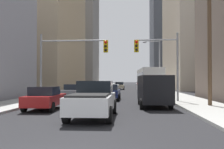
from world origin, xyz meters
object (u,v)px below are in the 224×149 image
at_px(city_bus, 149,80).
at_px(cargo_van_black, 154,89).
at_px(sedan_red, 45,98).
at_px(sedan_beige, 120,86).
at_px(traffic_signal_near_left, 71,55).
at_px(traffic_signal_near_right, 159,56).
at_px(sedan_grey, 74,92).
at_px(sedan_navy, 110,92).
at_px(sedan_blue, 97,87).
at_px(pickup_truck_white, 93,100).

xyz_separation_m(city_bus, cargo_van_black, (-0.88, -16.07, -0.64)).
bearing_deg(sedan_red, sedan_beige, 84.25).
bearing_deg(traffic_signal_near_left, traffic_signal_near_right, -0.01).
distance_m(sedan_grey, traffic_signal_near_left, 4.85).
relative_size(sedan_navy, traffic_signal_near_right, 0.70).
xyz_separation_m(sedan_navy, sedan_beige, (-0.08, 26.86, 0.00)).
relative_size(city_bus, sedan_blue, 2.75).
bearing_deg(traffic_signal_near_right, sedan_grey, 156.83).
xyz_separation_m(cargo_van_black, sedan_blue, (-7.15, 23.86, -0.52)).
bearing_deg(sedan_red, sedan_grey, 90.40).
bearing_deg(traffic_signal_near_right, pickup_truck_white, -116.26).
bearing_deg(traffic_signal_near_right, sedan_blue, 111.10).
distance_m(pickup_truck_white, sedan_navy, 11.52).
bearing_deg(city_bus, traffic_signal_near_left, -121.52).
bearing_deg(pickup_truck_white, sedan_red, 138.82).
bearing_deg(sedan_blue, sedan_red, -90.24).
bearing_deg(city_bus, traffic_signal_near_right, -90.58).
relative_size(pickup_truck_white, traffic_signal_near_right, 0.90).
bearing_deg(cargo_van_black, sedan_red, -162.14).
bearing_deg(sedan_red, pickup_truck_white, -41.18).
bearing_deg(traffic_signal_near_right, sedan_beige, 98.61).
bearing_deg(sedan_navy, sedan_grey, 167.43).
bearing_deg(sedan_navy, sedan_beige, 90.16).
bearing_deg(city_bus, pickup_truck_white, -101.82).
bearing_deg(sedan_blue, traffic_signal_near_right, -68.90).
relative_size(sedan_red, traffic_signal_near_right, 0.70).
bearing_deg(pickup_truck_white, sedan_grey, 106.65).
bearing_deg(city_bus, sedan_navy, -114.19).
distance_m(city_bus, pickup_truck_white, 22.07).
bearing_deg(pickup_truck_white, sedan_beige, 90.12).
bearing_deg(sedan_grey, city_bus, 48.39).
height_order(cargo_van_black, sedan_blue, cargo_van_black).
xyz_separation_m(sedan_grey, traffic_signal_near_right, (8.08, -3.46, 3.27)).
xyz_separation_m(pickup_truck_white, sedan_beige, (-0.08, 38.38, -0.16)).
height_order(cargo_van_black, sedan_grey, cargo_van_black).
height_order(pickup_truck_white, sedan_grey, pickup_truck_white).
height_order(sedan_grey, traffic_signal_near_left, traffic_signal_near_left).
bearing_deg(cargo_van_black, sedan_beige, 96.45).
bearing_deg(traffic_signal_near_right, sedan_navy, 149.04).
bearing_deg(cargo_van_black, sedan_navy, 121.20).
distance_m(sedan_red, traffic_signal_near_left, 6.65).
distance_m(sedan_navy, traffic_signal_near_left, 5.38).
height_order(cargo_van_black, sedan_navy, cargo_van_black).
relative_size(cargo_van_black, sedan_grey, 1.24).
distance_m(cargo_van_black, traffic_signal_near_right, 4.42).
distance_m(city_bus, sedan_navy, 11.09).
bearing_deg(sedan_red, traffic_signal_near_left, 86.43).
bearing_deg(sedan_blue, cargo_van_black, -73.31).
height_order(sedan_navy, sedan_blue, same).
height_order(pickup_truck_white, traffic_signal_near_left, traffic_signal_near_left).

